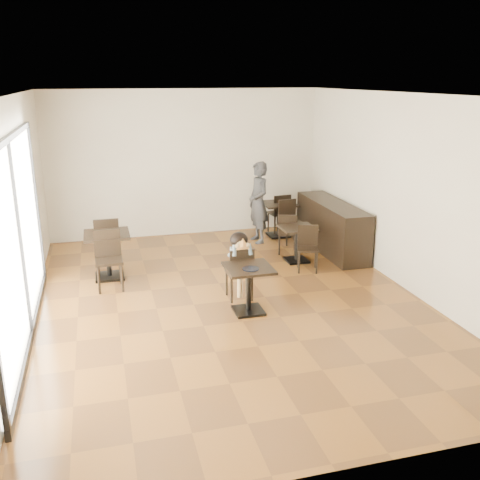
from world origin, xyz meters
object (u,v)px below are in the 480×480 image
object	(u,v)px
child_table	(249,290)
child_chair	(239,273)
cafe_table_back	(279,219)
child	(239,266)
chair_mid_b	(308,249)
chair_mid_a	(287,233)
chair_back_a	(279,213)
chair_back_b	(291,222)
chair_left_b	(109,261)
cafe_table_left	(108,256)
chair_left_a	(107,242)
cafe_table_mid	(297,244)
adult_patron	(258,202)

from	to	relation	value
child_table	child_chair	xyz separation A→B (m)	(0.00, 0.55, 0.07)
cafe_table_back	child	bearing A→B (deg)	-118.97
child_table	chair_mid_b	size ratio (longest dim) A/B	0.88
child_table	chair_mid_a	xyz separation A→B (m)	(1.55, 2.56, 0.05)
child_table	child	world-z (taller)	child
chair_back_a	chair_back_b	bearing A→B (deg)	83.00
chair_left_b	chair_back_a	world-z (taller)	chair_left_b
cafe_table_left	chair_mid_a	world-z (taller)	chair_mid_a
chair_left_a	chair_back_b	xyz separation A→B (m)	(3.84, 0.59, -0.04)
child	chair_back_a	size ratio (longest dim) A/B	1.20
cafe_table_left	chair_mid_a	distance (m)	3.58
cafe_table_mid	chair_back_a	size ratio (longest dim) A/B	0.76
child	cafe_table_mid	bearing A→B (deg)	43.39
chair_left_a	adult_patron	bearing A→B (deg)	-166.50
child	cafe_table_mid	xyz separation A→B (m)	(1.55, 1.46, -0.21)
chair_left_a	chair_back_b	world-z (taller)	chair_left_a
chair_mid_b	chair_back_a	distance (m)	2.53
cafe_table_left	chair_left_a	size ratio (longest dim) A/B	0.83
chair_left_a	cafe_table_back	bearing A→B (deg)	-164.38
cafe_table_back	chair_back_a	bearing A→B (deg)	71.36
child	cafe_table_back	world-z (taller)	child
child_table	child_chair	world-z (taller)	child_chair
chair_left_a	chair_back_a	world-z (taller)	chair_left_a
child_chair	cafe_table_mid	size ratio (longest dim) A/B	1.27
adult_patron	chair_back_b	world-z (taller)	adult_patron
child_chair	cafe_table_back	world-z (taller)	child_chair
chair_left_a	child	bearing A→B (deg)	133.08
chair_back_b	chair_back_a	bearing A→B (deg)	83.00
cafe_table_back	chair_mid_a	distance (m)	1.20
adult_patron	chair_mid_b	distance (m)	2.06
chair_back_a	chair_mid_a	bearing A→B (deg)	71.04
adult_patron	cafe_table_back	world-z (taller)	adult_patron
chair_back_a	adult_patron	bearing A→B (deg)	32.70
child_table	chair_mid_b	world-z (taller)	chair_mid_b
cafe_table_mid	chair_left_b	xyz separation A→B (m)	(-3.54, -0.51, 0.15)
cafe_table_back	chair_left_a	world-z (taller)	chair_left_a
chair_left_b	chair_left_a	bearing A→B (deg)	88.77
cafe_table_mid	child_table	bearing A→B (deg)	-127.54
chair_left_a	chair_left_b	size ratio (longest dim) A/B	1.00
chair_mid_a	chair_left_b	distance (m)	3.70
child	chair_mid_b	world-z (taller)	child
child	chair_back_a	distance (m)	3.89
child	chair_left_b	size ratio (longest dim) A/B	1.12
adult_patron	chair_left_b	size ratio (longest dim) A/B	1.77
chair_mid_b	chair_left_b	bearing A→B (deg)	-161.97
chair_mid_a	chair_mid_b	xyz separation A→B (m)	(0.00, -1.10, 0.00)
child_table	chair_mid_a	bearing A→B (deg)	58.89
chair_left_a	cafe_table_left	bearing A→B (deg)	88.77
chair_mid_b	child	bearing A→B (deg)	-130.86
child_chair	chair_left_a	world-z (taller)	chair_left_a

